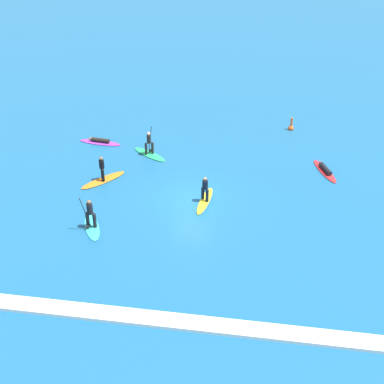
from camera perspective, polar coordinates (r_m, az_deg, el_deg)
The scene contains 9 objects.
ground_plane at distance 31.77m, azimuth -0.00°, elevation -0.77°, with size 120.00×120.00×0.00m, color #195684.
surfer_on_red_board at distance 35.69m, azimuth 14.28°, elevation 2.35°, with size 1.74×3.18×0.41m.
surfer_on_orange_board at distance 33.94m, azimuth -9.69°, elevation 1.74°, with size 2.66×3.01×1.73m.
surfer_on_green_board at distance 36.69m, azimuth -4.66°, elevation 4.57°, with size 2.87×2.32×2.02m.
surfer_on_purple_board at distance 38.95m, azimuth -10.00°, elevation 5.45°, with size 3.22×1.14×0.38m.
surfer_on_yellow_board at distance 31.32m, azimuth 1.42°, elevation -0.40°, with size 0.94×3.13×1.68m.
surfer_on_teal_board at distance 29.56m, azimuth -10.94°, elevation -3.07°, with size 1.85×2.73×2.16m.
marker_buoy at distance 41.11m, azimuth 10.73°, elevation 6.95°, with size 0.43×0.43×1.09m.
wave_crest at distance 23.89m, azimuth -3.73°, elevation -13.71°, with size 21.90×0.90×0.18m, color white.
Camera 1 is at (3.97, -26.47, 17.12)m, focal length 48.96 mm.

